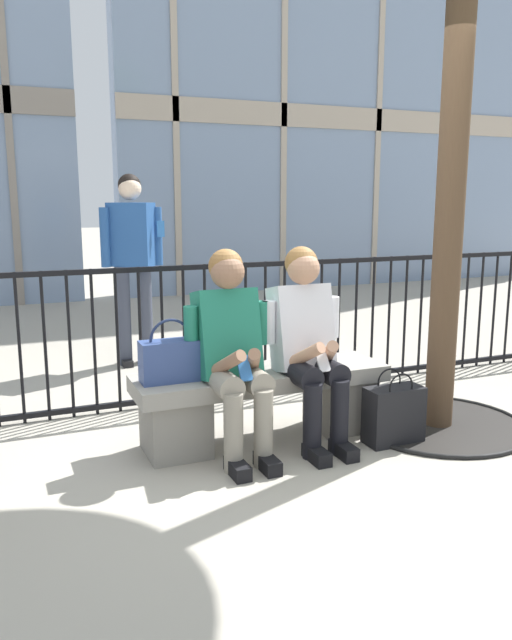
{
  "coord_description": "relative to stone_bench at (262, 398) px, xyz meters",
  "views": [
    {
      "loc": [
        -1.49,
        -3.47,
        1.5
      ],
      "look_at": [
        0.0,
        0.1,
        0.75
      ],
      "focal_mm": 35.38,
      "sensor_mm": 36.0,
      "label": 1
    }
  ],
  "objects": [
    {
      "name": "seated_person_with_phone",
      "position": [
        -0.25,
        -0.13,
        0.38
      ],
      "size": [
        0.52,
        0.66,
        1.21
      ],
      "color": "gray",
      "rests_on": "ground"
    },
    {
      "name": "ground_plane",
      "position": [
        0.0,
        0.0,
        -0.27
      ],
      "size": [
        60.0,
        60.0,
        0.0
      ],
      "primitive_type": "plane",
      "color": "#A8A091"
    },
    {
      "name": "building_facade_right",
      "position": [
        4.72,
        6.21,
        4.24
      ],
      "size": [
        8.87,
        0.43,
        9.0
      ],
      "color": "#7A8EAD",
      "rests_on": "ground"
    },
    {
      "name": "shopping_bag",
      "position": [
        0.73,
        -0.37,
        -0.09
      ],
      "size": [
        0.36,
        0.18,
        0.46
      ],
      "color": "black",
      "rests_on": "ground"
    },
    {
      "name": "seated_person_companion",
      "position": [
        0.25,
        -0.13,
        0.38
      ],
      "size": [
        0.52,
        0.66,
        1.21
      ],
      "color": "black",
      "rests_on": "ground"
    },
    {
      "name": "plaza_railing",
      "position": [
        0.0,
        0.88,
        0.25
      ],
      "size": [
        8.58,
        0.04,
        1.03
      ],
      "color": "black",
      "rests_on": "ground"
    },
    {
      "name": "stone_bench",
      "position": [
        0.0,
        0.0,
        0.0
      ],
      "size": [
        1.6,
        0.44,
        0.45
      ],
      "color": "gray",
      "rests_on": "ground"
    },
    {
      "name": "handbag_on_bench",
      "position": [
        -0.58,
        -0.01,
        0.31
      ],
      "size": [
        0.36,
        0.15,
        0.37
      ],
      "color": "#33477F",
      "rests_on": "stone_bench"
    },
    {
      "name": "bystander_at_railing",
      "position": [
        -0.34,
        2.17,
        0.73
      ],
      "size": [
        0.55,
        0.4,
        1.71
      ],
      "color": "#383D4C",
      "rests_on": "ground"
    }
  ]
}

